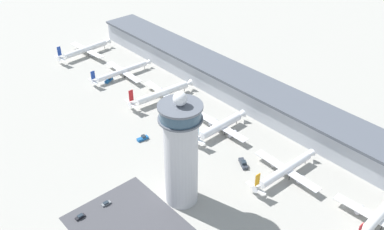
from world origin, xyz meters
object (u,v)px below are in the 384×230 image
object	(u,v)px
airplane_gate_echo	(285,170)
service_truck_fuel	(158,93)
airplane_gate_bravo	(122,71)
service_truck_catering	(109,80)
car_grey_coupe	(106,204)
control_tower	(181,152)
car_blue_compact	(80,217)
airplane_gate_delta	(220,126)
service_truck_baggage	(143,138)
service_truck_water	(243,164)
airplane_gate_charlie	(162,93)
airplane_gate_foxtrot	(376,219)
airplane_gate_alpha	(85,50)

from	to	relation	value
airplane_gate_echo	service_truck_fuel	size ratio (longest dim) A/B	6.80
airplane_gate_bravo	service_truck_catering	xyz separation A→B (m)	(-0.83, -10.31, -2.96)
service_truck_fuel	car_grey_coupe	world-z (taller)	service_truck_fuel
control_tower	airplane_gate_echo	distance (m)	55.49
service_truck_catering	car_blue_compact	bearing A→B (deg)	-37.81
airplane_gate_delta	service_truck_baggage	bearing A→B (deg)	-122.67
car_blue_compact	service_truck_catering	bearing A→B (deg)	142.19
service_truck_water	airplane_gate_delta	bearing A→B (deg)	158.37
car_grey_coupe	airplane_gate_bravo	bearing A→B (deg)	142.93
airplane_gate_bravo	airplane_gate_delta	distance (m)	90.50
car_blue_compact	car_grey_coupe	xyz separation A→B (m)	(0.47, 12.55, -0.06)
airplane_gate_charlie	service_truck_catering	distance (m)	44.31
airplane_gate_delta	car_grey_coupe	xyz separation A→B (m)	(5.72, -76.25, -3.82)
car_blue_compact	control_tower	bearing A→B (deg)	63.80
airplane_gate_charlie	airplane_gate_foxtrot	distance (m)	139.39
airplane_gate_bravo	service_truck_catering	distance (m)	10.76
car_blue_compact	car_grey_coupe	distance (m)	12.56
airplane_gate_alpha	airplane_gate_charlie	bearing A→B (deg)	2.04
control_tower	service_truck_water	bearing A→B (deg)	86.40
control_tower	service_truck_water	world-z (taller)	control_tower
airplane_gate_delta	service_truck_baggage	size ratio (longest dim) A/B	5.92
control_tower	service_truck_baggage	world-z (taller)	control_tower
control_tower	airplane_gate_alpha	xyz separation A→B (m)	(-161.47, 43.50, -21.61)
airplane_gate_delta	service_truck_catering	world-z (taller)	airplane_gate_delta
control_tower	car_blue_compact	xyz separation A→B (m)	(-19.73, -40.10, -25.76)
service_truck_water	airplane_gate_echo	bearing A→B (deg)	23.79
service_truck_baggage	service_truck_water	distance (m)	56.00
airplane_gate_charlie	airplane_gate_echo	size ratio (longest dim) A/B	1.08
airplane_gate_charlie	service_truck_catering	xyz separation A→B (m)	(-42.54, -11.85, -3.64)
airplane_gate_foxtrot	car_grey_coupe	xyz separation A→B (m)	(-84.92, -76.94, -4.10)
airplane_gate_bravo	airplane_gate_charlie	size ratio (longest dim) A/B	1.00
airplane_gate_charlie	service_truck_fuel	size ratio (longest dim) A/B	7.36
airplane_gate_foxtrot	service_truck_catering	bearing A→B (deg)	-175.41
airplane_gate_charlie	car_grey_coupe	world-z (taller)	airplane_gate_charlie
airplane_gate_bravo	airplane_gate_delta	world-z (taller)	airplane_gate_delta
airplane_gate_foxtrot	service_truck_baggage	size ratio (longest dim) A/B	5.89
control_tower	airplane_gate_alpha	size ratio (longest dim) A/B	1.24
airplane_gate_bravo	airplane_gate_echo	xyz separation A→B (m)	(136.77, 1.13, 0.35)
service_truck_water	service_truck_fuel	bearing A→B (deg)	172.69
airplane_gate_delta	airplane_gate_echo	xyz separation A→B (m)	(46.34, -2.48, -0.05)
airplane_gate_echo	airplane_gate_foxtrot	size ratio (longest dim) A/B	1.11
airplane_gate_bravo	car_blue_compact	distance (m)	128.15
control_tower	airplane_gate_charlie	world-z (taller)	control_tower
airplane_gate_alpha	car_grey_coupe	distance (m)	159.03
airplane_gate_foxtrot	control_tower	bearing A→B (deg)	-143.05
airplane_gate_charlie	airplane_gate_echo	xyz separation A→B (m)	(95.06, -0.41, -0.32)
airplane_gate_echo	airplane_gate_foxtrot	xyz separation A→B (m)	(44.29, 3.17, 0.33)
airplane_gate_echo	airplane_gate_bravo	bearing A→B (deg)	-179.53
airplane_gate_bravo	service_truck_catering	bearing A→B (deg)	-94.63
service_truck_catering	service_truck_fuel	bearing A→B (deg)	20.62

